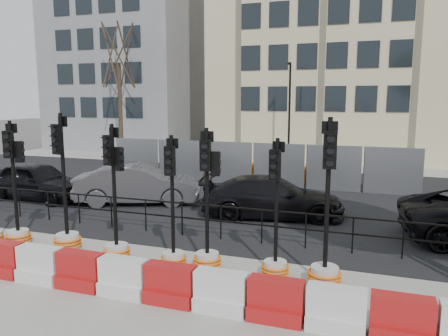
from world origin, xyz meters
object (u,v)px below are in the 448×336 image
at_px(car_a, 37,181).
at_px(car_c, 272,197).
at_px(traffic_signal_d, 116,229).
at_px(traffic_signal_h, 325,253).

relative_size(car_a, car_c, 0.89).
distance_m(traffic_signal_d, traffic_signal_h, 5.05).
bearing_deg(traffic_signal_d, car_c, 77.46).
bearing_deg(traffic_signal_h, car_a, 148.16).
bearing_deg(car_c, traffic_signal_d, 140.39).
xyz_separation_m(traffic_signal_d, car_c, (2.75, 5.20, -0.11)).
xyz_separation_m(traffic_signal_d, car_a, (-6.63, 4.69, -0.06)).
bearing_deg(traffic_signal_d, car_a, 160.06).
bearing_deg(car_c, traffic_signal_h, -167.22).
relative_size(traffic_signal_d, car_c, 0.67).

